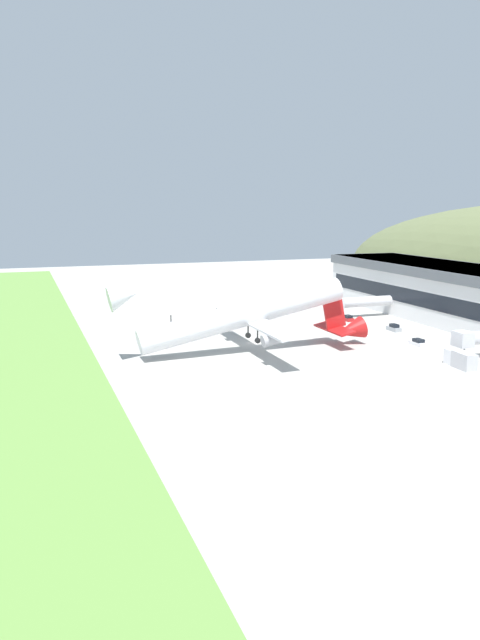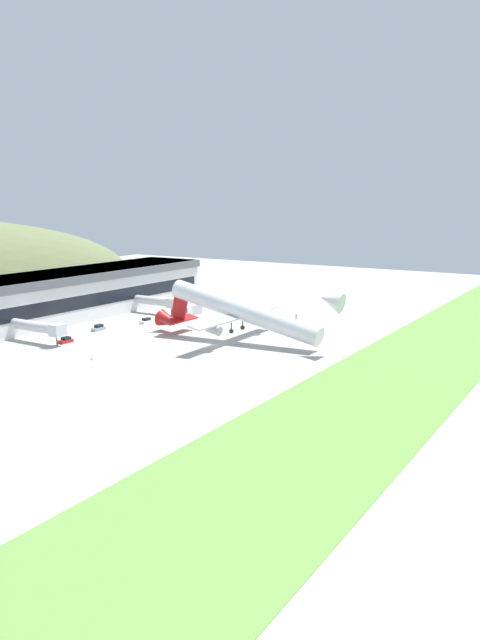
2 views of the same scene
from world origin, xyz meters
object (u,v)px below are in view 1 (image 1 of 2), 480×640
service_car_3 (418,343)px  traffic_cone_1 (290,306)px  fuel_truck (461,360)px  jetway_0 (358,302)px  service_car_1 (394,328)px  traffic_cone_0 (269,318)px  cargo_airplane (248,316)px  service_car_0 (348,318)px

service_car_3 → traffic_cone_1: (-54.75, -4.52, -0.32)m
fuel_truck → service_car_3: bearing=168.9°
jetway_0 → service_car_1: (18.53, -1.28, -3.31)m
service_car_1 → traffic_cone_0: bearing=-138.0°
jetway_0 → traffic_cone_0: bearing=-103.0°
cargo_airplane → service_car_0: cargo_airplane is taller
traffic_cone_0 → cargo_airplane: bearing=-28.8°
service_car_0 → traffic_cone_1: 25.33m
service_car_1 → jetway_0: bearing=176.0°
service_car_0 → traffic_cone_0: service_car_0 is taller
service_car_0 → fuel_truck: 47.61m
fuel_truck → traffic_cone_1: size_ratio=12.45×
jetway_0 → service_car_0: size_ratio=4.69×
service_car_0 → service_car_3: service_car_0 is taller
cargo_airplane → service_car_0: bearing=124.0°
service_car_1 → traffic_cone_0: size_ratio=6.93×
cargo_airplane → fuel_truck: cargo_airplane is taller
traffic_cone_0 → service_car_1: bearing=42.0°
service_car_1 → fuel_truck: 33.31m
cargo_airplane → fuel_truck: (23.30, 32.02, -5.98)m
traffic_cone_1 → fuel_truck: bearing=0.8°
cargo_airplane → service_car_1: size_ratio=13.20×
traffic_cone_0 → traffic_cone_1: size_ratio=1.00×
service_car_1 → fuel_truck: size_ratio=0.56×
service_car_0 → service_car_1: service_car_1 is taller
service_car_1 → cargo_airplane: bearing=-76.9°
cargo_airplane → service_car_3: 36.58m
fuel_truck → traffic_cone_0: size_ratio=12.45×
traffic_cone_0 → fuel_truck: bearing=13.9°
traffic_cone_0 → traffic_cone_1: 20.59m
cargo_airplane → service_car_1: 41.08m
jetway_0 → traffic_cone_1: jetway_0 is taller
service_car_3 → traffic_cone_1: service_car_3 is taller
traffic_cone_1 → cargo_airplane: bearing=-32.3°
service_car_3 → fuel_truck: bearing=-11.1°
service_car_3 → traffic_cone_1: size_ratio=7.18×
service_car_3 → traffic_cone_0: bearing=-155.8°
cargo_airplane → traffic_cone_0: size_ratio=91.44×
fuel_truck → jetway_0: bearing=170.3°
cargo_airplane → traffic_cone_1: bearing=147.7°
service_car_0 → traffic_cone_1: service_car_0 is taller
service_car_3 → traffic_cone_0: (-38.65, -17.36, -0.32)m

